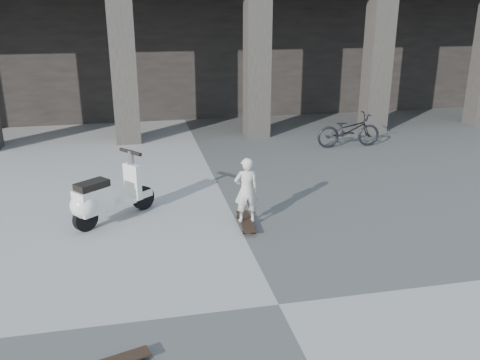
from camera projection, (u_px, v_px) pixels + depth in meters
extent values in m
plane|color=#454543|center=(279.00, 304.00, 6.33)|extent=(90.00, 90.00, 0.00)
cube|color=black|center=(173.00, 20.00, 18.29)|extent=(28.00, 6.00, 6.00)
cube|color=#302C28|center=(124.00, 67.00, 13.18)|extent=(0.65, 0.65, 4.00)
cube|color=#302C28|center=(257.00, 64.00, 13.88)|extent=(0.65, 0.65, 4.00)
cube|color=#302C28|center=(378.00, 61.00, 14.58)|extent=(0.65, 0.65, 4.00)
cube|color=black|center=(246.00, 221.00, 8.56)|extent=(0.26, 0.92, 0.02)
cube|color=#B2B2B7|center=(243.00, 216.00, 8.87)|extent=(0.19, 0.06, 0.03)
cube|color=#B2B2B7|center=(249.00, 231.00, 8.27)|extent=(0.19, 0.06, 0.03)
cylinder|color=black|center=(238.00, 217.00, 8.86)|extent=(0.03, 0.07, 0.07)
cylinder|color=black|center=(249.00, 216.00, 8.88)|extent=(0.03, 0.07, 0.07)
cylinder|color=black|center=(244.00, 232.00, 8.26)|extent=(0.03, 0.07, 0.07)
cylinder|color=black|center=(255.00, 231.00, 8.29)|extent=(0.03, 0.07, 0.07)
cube|color=#B2B2B7|center=(140.00, 356.00, 5.34)|extent=(0.09, 0.17, 0.03)
cylinder|color=black|center=(137.00, 352.00, 5.41)|extent=(0.07, 0.04, 0.06)
imported|color=beige|center=(246.00, 190.00, 8.37)|extent=(0.40, 0.26, 1.11)
cylinder|color=black|center=(143.00, 198.00, 9.22)|extent=(0.40, 0.35, 0.43)
cylinder|color=black|center=(85.00, 219.00, 8.33)|extent=(0.40, 0.35, 0.43)
cube|color=silver|center=(117.00, 204.00, 8.78)|extent=(0.68, 0.62, 0.08)
cube|color=silver|center=(93.00, 200.00, 8.37)|extent=(0.68, 0.64, 0.41)
sphere|color=silver|center=(84.00, 205.00, 8.25)|extent=(0.45, 0.45, 0.45)
cube|color=black|center=(92.00, 185.00, 8.29)|extent=(0.60, 0.55, 0.11)
cube|color=silver|center=(133.00, 181.00, 8.94)|extent=(0.31, 0.35, 0.62)
cube|color=silver|center=(143.00, 193.00, 9.20)|extent=(0.35, 0.32, 0.13)
cylinder|color=#B2B2B7|center=(131.00, 160.00, 8.81)|extent=(0.14, 0.14, 0.32)
cylinder|color=black|center=(130.00, 152.00, 8.77)|extent=(0.39, 0.46, 0.06)
sphere|color=white|center=(134.00, 166.00, 8.90)|extent=(0.13, 0.13, 0.13)
imported|color=black|center=(349.00, 130.00, 13.23)|extent=(1.70, 0.62, 0.89)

